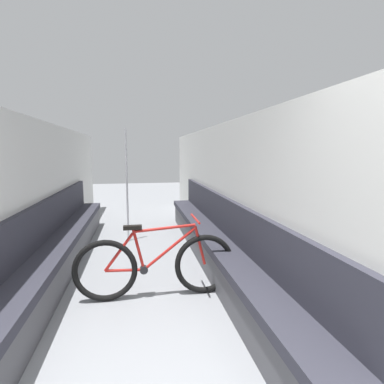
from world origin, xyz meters
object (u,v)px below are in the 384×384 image
object	(u,v)px
bicycle	(156,266)
grab_pole_near	(127,187)
bench_seat_row_left	(55,252)
bench_seat_row_right	(215,243)

from	to	relation	value
bicycle	grab_pole_near	distance (m)	2.40
bench_seat_row_left	bench_seat_row_right	world-z (taller)	same
bench_seat_row_left	bicycle	size ratio (longest dim) A/B	3.19
bench_seat_row_right	bicycle	xyz separation A→B (m)	(-0.89, -0.80, 0.04)
bench_seat_row_left	grab_pole_near	distance (m)	1.85
bench_seat_row_right	bench_seat_row_left	bearing A→B (deg)	180.00
bench_seat_row_left	bicycle	distance (m)	1.50
bench_seat_row_right	bicycle	distance (m)	1.20
bench_seat_row_left	bench_seat_row_right	size ratio (longest dim) A/B	1.00
bench_seat_row_right	bicycle	bearing A→B (deg)	-138.03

